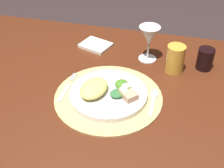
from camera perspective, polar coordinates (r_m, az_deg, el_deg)
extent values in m
cube|color=#4C2211|center=(1.06, -2.10, -0.37)|extent=(1.48, 0.86, 0.02)
cylinder|color=#511D14|center=(1.78, -19.40, 0.02)|extent=(0.08, 0.08, 0.72)
cylinder|color=tan|center=(0.99, -0.70, -2.48)|extent=(0.36, 0.36, 0.01)
cylinder|color=silver|center=(0.99, -0.71, -1.93)|extent=(0.26, 0.26, 0.02)
ellipsoid|color=#DED265|center=(0.97, -3.40, -0.82)|extent=(0.10, 0.13, 0.04)
ellipsoid|color=#4D7725|center=(0.98, 1.92, -1.03)|extent=(0.04, 0.04, 0.02)
ellipsoid|color=#316938|center=(0.96, 0.95, -1.83)|extent=(0.06, 0.06, 0.02)
ellipsoid|color=#496730|center=(0.96, 2.10, -1.65)|extent=(0.06, 0.06, 0.02)
ellipsoid|color=#426723|center=(0.97, 2.72, -1.17)|extent=(0.04, 0.05, 0.02)
ellipsoid|color=#3F7722|center=(1.00, 1.81, 0.06)|extent=(0.05, 0.05, 0.02)
cube|color=beige|center=(0.97, 2.70, -0.33)|extent=(0.03, 0.03, 0.00)
cube|color=beige|center=(0.95, 2.28, -1.00)|extent=(0.03, 0.03, 0.01)
cube|color=tan|center=(0.95, 3.19, -2.09)|extent=(0.07, 0.07, 0.02)
cube|color=silver|center=(1.01, -9.22, -1.68)|extent=(0.01, 0.09, 0.00)
cube|color=silver|center=(1.08, -7.72, 1.34)|extent=(0.00, 0.05, 0.00)
cube|color=silver|center=(1.08, -7.52, 1.31)|extent=(0.00, 0.05, 0.00)
cube|color=silver|center=(1.08, -7.32, 1.28)|extent=(0.00, 0.05, 0.00)
cube|color=silver|center=(1.08, -7.12, 1.25)|extent=(0.00, 0.05, 0.00)
cube|color=silver|center=(0.96, 7.72, -4.26)|extent=(0.01, 0.10, 0.00)
ellipsoid|color=silver|center=(1.01, 8.20, -1.81)|extent=(0.03, 0.05, 0.01)
cube|color=white|center=(1.27, -3.14, 7.44)|extent=(0.14, 0.13, 0.01)
cylinder|color=silver|center=(1.20, 6.79, 4.87)|extent=(0.07, 0.07, 0.00)
cylinder|color=silver|center=(1.18, 6.91, 6.27)|extent=(0.01, 0.01, 0.06)
cone|color=silver|center=(1.14, 7.17, 9.20)|extent=(0.08, 0.08, 0.07)
cylinder|color=gold|center=(1.12, 12.04, 4.75)|extent=(0.07, 0.07, 0.11)
cylinder|color=black|center=(1.17, 17.46, 4.64)|extent=(0.06, 0.06, 0.08)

